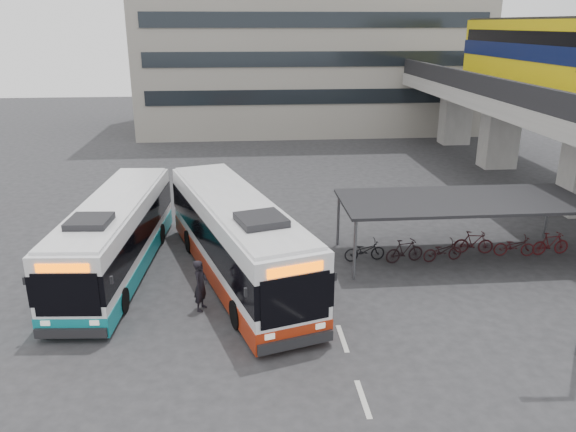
{
  "coord_description": "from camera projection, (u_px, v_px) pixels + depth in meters",
  "views": [
    {
      "loc": [
        -0.56,
        -18.13,
        9.34
      ],
      "look_at": [
        1.33,
        3.11,
        2.0
      ],
      "focal_mm": 35.0,
      "sensor_mm": 36.0,
      "label": 1
    }
  ],
  "objects": [
    {
      "name": "ground",
      "position": [
        259.0,
        298.0,
        20.16
      ],
      "size": [
        120.0,
        120.0,
        0.0
      ],
      "primitive_type": "plane",
      "color": "#28282B",
      "rests_on": "ground"
    },
    {
      "name": "viaduct",
      "position": [
        557.0,
        83.0,
        30.83
      ],
      "size": [
        8.0,
        32.0,
        9.68
      ],
      "color": "gray",
      "rests_on": "ground"
    },
    {
      "name": "bike_shelter",
      "position": [
        460.0,
        225.0,
        23.23
      ],
      "size": [
        10.0,
        4.0,
        2.54
      ],
      "color": "#595B60",
      "rests_on": "ground"
    },
    {
      "name": "road_markings",
      "position": [
        342.0,
        338.0,
        17.54
      ],
      "size": [
        0.15,
        7.6,
        0.01
      ],
      "color": "beige",
      "rests_on": "ground"
    },
    {
      "name": "bus_main",
      "position": [
        237.0,
        239.0,
        21.28
      ],
      "size": [
        5.76,
        11.78,
        3.42
      ],
      "rotation": [
        0.0,
        0.0,
        0.3
      ],
      "color": "white",
      "rests_on": "ground"
    },
    {
      "name": "bus_teal",
      "position": [
        116.0,
        237.0,
        21.85
      ],
      "size": [
        3.1,
        10.8,
        3.15
      ],
      "rotation": [
        0.0,
        0.0,
        -0.07
      ],
      "color": "white",
      "rests_on": "ground"
    },
    {
      "name": "pedestrian",
      "position": [
        201.0,
        285.0,
        19.06
      ],
      "size": [
        0.63,
        0.77,
        1.82
      ],
      "primitive_type": "imported",
      "rotation": [
        0.0,
        0.0,
        1.23
      ],
      "color": "black",
      "rests_on": "ground"
    }
  ]
}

